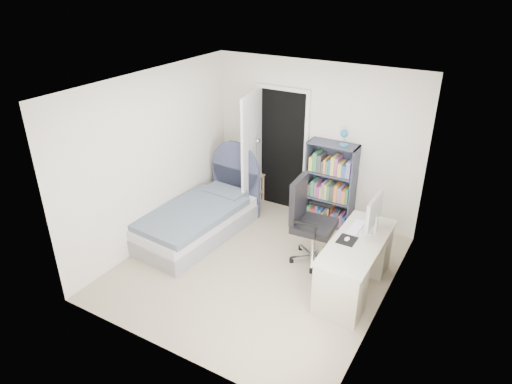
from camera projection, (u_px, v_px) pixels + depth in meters
The scene contains 8 objects.
room_shell at pixel (257, 185), 5.72m from camera, with size 3.50×3.70×2.60m.
door at pixel (262, 152), 7.34m from camera, with size 0.92×0.82×2.06m.
bed at pixel (201, 218), 6.94m from camera, with size 1.08×2.07×1.23m.
nightstand at pixel (249, 182), 7.82m from camera, with size 0.41×0.41×0.60m.
floor_lamp at pixel (256, 180), 7.58m from camera, with size 0.18×0.18×1.26m.
bookcase at pixel (330, 187), 7.09m from camera, with size 0.75×0.32×1.60m.
desk at pixel (356, 263), 5.68m from camera, with size 0.59×1.48×1.21m.
office_chair at pixel (308, 217), 6.16m from camera, with size 0.63×0.65×1.22m.
Camera 1 is at (2.58, -4.48, 3.71)m, focal length 32.00 mm.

